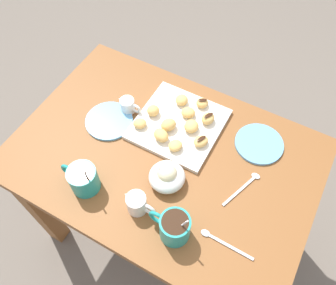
% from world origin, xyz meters
% --- Properties ---
extents(ground_plane, '(8.00, 8.00, 0.00)m').
position_xyz_m(ground_plane, '(0.00, 0.00, 0.00)').
color(ground_plane, '#665B51').
extents(dining_table, '(1.00, 0.69, 0.71)m').
position_xyz_m(dining_table, '(0.00, 0.00, 0.57)').
color(dining_table, brown).
rests_on(dining_table, ground_plane).
extents(pastry_plate_square, '(0.29, 0.29, 0.02)m').
position_xyz_m(pastry_plate_square, '(0.01, -0.13, 0.71)').
color(pastry_plate_square, silver).
rests_on(pastry_plate_square, dining_table).
extents(coffee_mug_teal_left, '(0.13, 0.09, 0.15)m').
position_xyz_m(coffee_mug_teal_left, '(-0.15, 0.22, 0.76)').
color(coffee_mug_teal_left, teal).
rests_on(coffee_mug_teal_left, dining_table).
extents(coffee_mug_teal_right, '(0.13, 0.09, 0.14)m').
position_xyz_m(coffee_mug_teal_right, '(0.16, 0.22, 0.75)').
color(coffee_mug_teal_right, teal).
rests_on(coffee_mug_teal_right, dining_table).
extents(cream_pitcher_white, '(0.10, 0.06, 0.07)m').
position_xyz_m(cream_pitcher_white, '(-0.02, 0.20, 0.74)').
color(cream_pitcher_white, silver).
rests_on(cream_pitcher_white, dining_table).
extents(ice_cream_bowl, '(0.11, 0.11, 0.08)m').
position_xyz_m(ice_cream_bowl, '(-0.06, 0.08, 0.74)').
color(ice_cream_bowl, silver).
rests_on(ice_cream_bowl, dining_table).
extents(chocolate_sauce_pitcher, '(0.09, 0.05, 0.06)m').
position_xyz_m(chocolate_sauce_pitcher, '(0.20, -0.10, 0.74)').
color(chocolate_sauce_pitcher, silver).
rests_on(chocolate_sauce_pitcher, dining_table).
extents(saucer_sky_left, '(0.16, 0.16, 0.01)m').
position_xyz_m(saucer_sky_left, '(-0.26, -0.19, 0.71)').
color(saucer_sky_left, '#66A8DB').
rests_on(saucer_sky_left, dining_table).
extents(saucer_sky_right, '(0.17, 0.17, 0.01)m').
position_xyz_m(saucer_sky_right, '(0.24, -0.03, 0.71)').
color(saucer_sky_right, '#66A8DB').
rests_on(saucer_sky_right, dining_table).
extents(loose_spoon_near_saucer, '(0.16, 0.02, 0.01)m').
position_xyz_m(loose_spoon_near_saucer, '(-0.28, 0.17, 0.71)').
color(loose_spoon_near_saucer, silver).
rests_on(loose_spoon_near_saucer, dining_table).
extents(loose_spoon_by_plate, '(0.07, 0.15, 0.01)m').
position_xyz_m(loose_spoon_by_plate, '(-0.28, -0.03, 0.71)').
color(loose_spoon_by_plate, silver).
rests_on(loose_spoon_by_plate, dining_table).
extents(beignet_0, '(0.06, 0.06, 0.03)m').
position_xyz_m(beignet_0, '(-0.03, -0.03, 0.74)').
color(beignet_0, '#E5B260').
rests_on(beignet_0, pastry_plate_square).
extents(beignet_1, '(0.04, 0.04, 0.04)m').
position_xyz_m(beignet_1, '(0.11, -0.12, 0.74)').
color(beignet_1, '#E5B260').
rests_on(beignet_1, pastry_plate_square).
extents(beignet_2, '(0.06, 0.06, 0.03)m').
position_xyz_m(beignet_2, '(-0.02, -0.24, 0.74)').
color(beignet_2, '#E5B260').
rests_on(beignet_2, pastry_plate_square).
extents(chocolate_drizzle_2, '(0.03, 0.03, 0.00)m').
position_xyz_m(chocolate_drizzle_2, '(-0.02, -0.24, 0.75)').
color(chocolate_drizzle_2, '#381E11').
rests_on(chocolate_drizzle_2, beignet_2).
extents(beignet_3, '(0.07, 0.06, 0.04)m').
position_xyz_m(beignet_3, '(0.03, -0.04, 0.74)').
color(beignet_3, '#E5B260').
rests_on(beignet_3, pastry_plate_square).
extents(beignet_4, '(0.07, 0.07, 0.04)m').
position_xyz_m(beignet_4, '(0.03, -0.09, 0.74)').
color(beignet_4, '#E5B260').
rests_on(beignet_4, pastry_plate_square).
extents(beignet_5, '(0.06, 0.06, 0.03)m').
position_xyz_m(beignet_5, '(0.12, -0.05, 0.74)').
color(beignet_5, '#E5B260').
rests_on(beignet_5, pastry_plate_square).
extents(beignet_6, '(0.05, 0.06, 0.03)m').
position_xyz_m(beignet_6, '(-0.07, -0.18, 0.74)').
color(beignet_6, '#E5B260').
rests_on(beignet_6, pastry_plate_square).
extents(chocolate_drizzle_6, '(0.03, 0.04, 0.00)m').
position_xyz_m(chocolate_drizzle_6, '(-0.07, -0.18, 0.76)').
color(chocolate_drizzle_6, '#381E11').
rests_on(chocolate_drizzle_6, beignet_6).
extents(beignet_7, '(0.06, 0.06, 0.03)m').
position_xyz_m(beignet_7, '(-0.00, -0.18, 0.74)').
color(beignet_7, '#E5B260').
rests_on(beignet_7, pastry_plate_square).
extents(beignet_8, '(0.06, 0.06, 0.03)m').
position_xyz_m(beignet_8, '(0.05, -0.21, 0.74)').
color(beignet_8, '#E5B260').
rests_on(beignet_8, pastry_plate_square).
extents(beignet_9, '(0.06, 0.06, 0.03)m').
position_xyz_m(beignet_9, '(-0.09, -0.09, 0.74)').
color(beignet_9, '#E5B260').
rests_on(beignet_9, pastry_plate_square).
extents(chocolate_drizzle_9, '(0.03, 0.04, 0.00)m').
position_xyz_m(chocolate_drizzle_9, '(-0.09, -0.09, 0.75)').
color(chocolate_drizzle_9, '#381E11').
rests_on(chocolate_drizzle_9, beignet_9).
extents(beignet_10, '(0.05, 0.06, 0.03)m').
position_xyz_m(beignet_10, '(-0.04, -0.13, 0.74)').
color(beignet_10, '#E5B260').
rests_on(beignet_10, pastry_plate_square).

